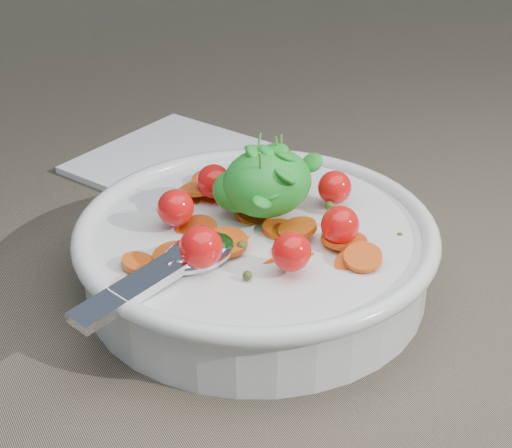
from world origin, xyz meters
name	(u,v)px	position (x,y,z in m)	size (l,w,h in m)	color
ground	(236,306)	(0.00, 0.00, 0.00)	(6.00, 6.00, 0.00)	#746853
bowl	(256,250)	(0.03, 0.02, 0.03)	(0.29, 0.27, 0.12)	silver
napkin	(173,159)	(0.06, 0.25, 0.00)	(0.18, 0.15, 0.01)	white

